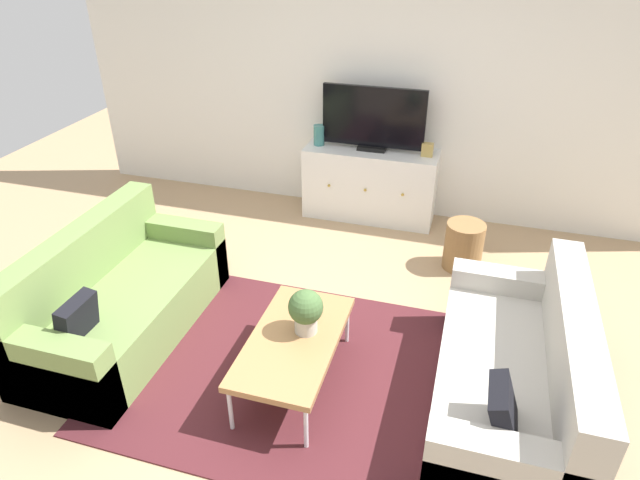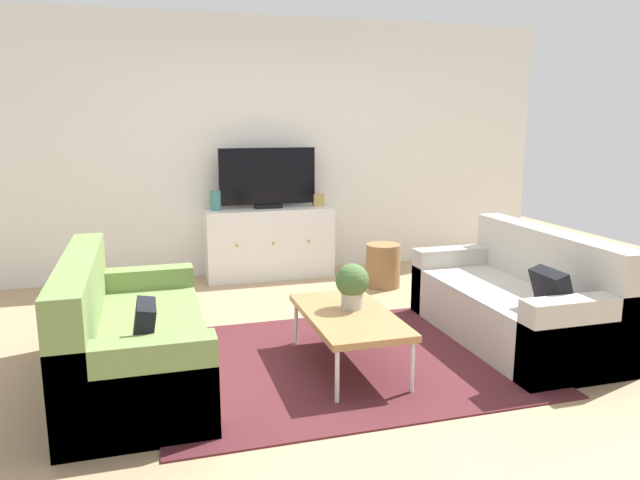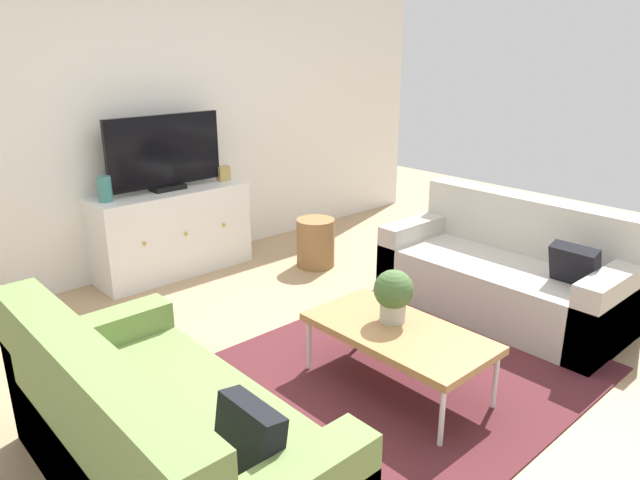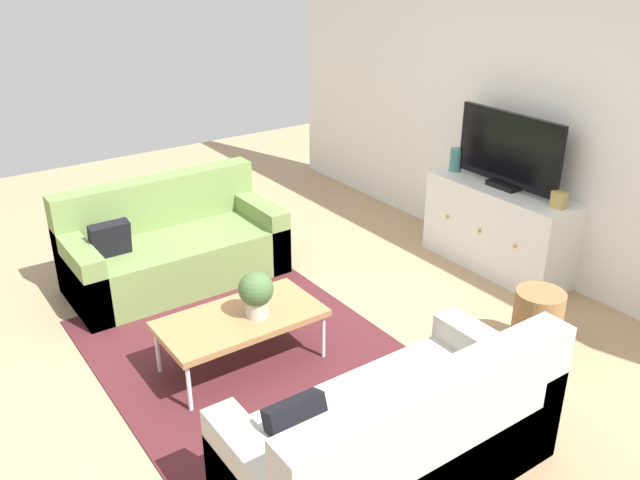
% 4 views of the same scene
% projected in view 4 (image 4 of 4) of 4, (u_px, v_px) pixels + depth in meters
% --- Properties ---
extents(ground_plane, '(10.00, 10.00, 0.00)m').
position_uv_depth(ground_plane, '(273.00, 352.00, 4.65)').
color(ground_plane, tan).
extents(wall_back, '(6.40, 0.12, 2.70)m').
position_uv_depth(wall_back, '(536.00, 111.00, 5.42)').
color(wall_back, silver).
rests_on(wall_back, ground_plane).
extents(area_rug, '(2.50, 1.90, 0.01)m').
position_uv_depth(area_rug, '(254.00, 359.00, 4.57)').
color(area_rug, '#4C1E23').
rests_on(area_rug, ground_plane).
extents(couch_left_side, '(0.83, 1.72, 0.83)m').
position_uv_depth(couch_left_side, '(171.00, 248.00, 5.55)').
color(couch_left_side, olive).
rests_on(couch_left_side, ground_plane).
extents(couch_right_side, '(0.83, 1.72, 0.83)m').
position_uv_depth(couch_right_side, '(400.00, 444.00, 3.41)').
color(couch_right_side, '#B2ADA3').
rests_on(couch_right_side, ground_plane).
extents(coffee_table, '(0.56, 1.07, 0.38)m').
position_uv_depth(coffee_table, '(241.00, 320.00, 4.37)').
color(coffee_table, '#A37547').
rests_on(coffee_table, ground_plane).
extents(potted_plant, '(0.23, 0.23, 0.31)m').
position_uv_depth(potted_plant, '(256.00, 292.00, 4.29)').
color(potted_plant, '#B7B2A8').
rests_on(potted_plant, coffee_table).
extents(tv_console, '(1.33, 0.47, 0.74)m').
position_uv_depth(tv_console, '(498.00, 228.00, 5.70)').
color(tv_console, white).
rests_on(tv_console, ground_plane).
extents(flat_screen_tv, '(1.01, 0.16, 0.63)m').
position_uv_depth(flat_screen_tv, '(509.00, 151.00, 5.42)').
color(flat_screen_tv, black).
rests_on(flat_screen_tv, tv_console).
extents(glass_vase, '(0.11, 0.11, 0.20)m').
position_uv_depth(glass_vase, '(456.00, 160.00, 5.91)').
color(glass_vase, teal).
rests_on(glass_vase, tv_console).
extents(mantel_clock, '(0.11, 0.07, 0.13)m').
position_uv_depth(mantel_clock, '(559.00, 200.00, 5.11)').
color(mantel_clock, tan).
rests_on(mantel_clock, tv_console).
extents(wicker_basket, '(0.34, 0.34, 0.43)m').
position_uv_depth(wicker_basket, '(537.00, 320.00, 4.63)').
color(wicker_basket, olive).
rests_on(wicker_basket, ground_plane).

